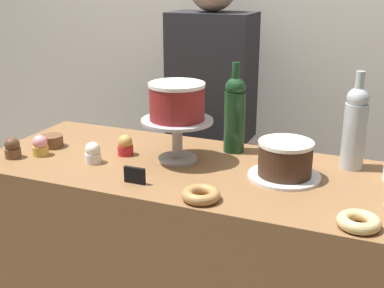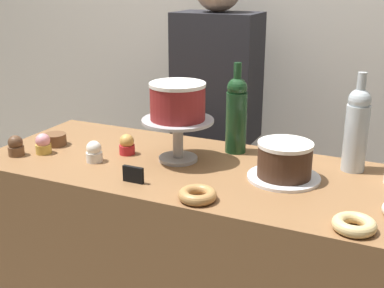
% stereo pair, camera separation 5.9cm
% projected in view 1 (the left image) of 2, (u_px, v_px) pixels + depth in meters
% --- Properties ---
extents(back_wall, '(6.00, 0.05, 2.60)m').
position_uv_depth(back_wall, '(264.00, 31.00, 2.34)').
color(back_wall, silver).
rests_on(back_wall, ground_plane).
extents(display_counter, '(1.46, 0.60, 0.94)m').
position_uv_depth(display_counter, '(192.00, 285.00, 1.84)').
color(display_counter, brown).
rests_on(display_counter, ground_plane).
extents(cake_stand_pedestal, '(0.25, 0.25, 0.15)m').
position_uv_depth(cake_stand_pedestal, '(177.00, 132.00, 1.72)').
color(cake_stand_pedestal, '#B2B2B7').
rests_on(cake_stand_pedestal, display_counter).
extents(white_layer_cake, '(0.19, 0.19, 0.12)m').
position_uv_depth(white_layer_cake, '(177.00, 101.00, 1.68)').
color(white_layer_cake, maroon).
rests_on(white_layer_cake, cake_stand_pedestal).
extents(silver_serving_platter, '(0.23, 0.23, 0.01)m').
position_uv_depth(silver_serving_platter, '(284.00, 176.00, 1.60)').
color(silver_serving_platter, white).
rests_on(silver_serving_platter, display_counter).
extents(chocolate_round_cake, '(0.17, 0.17, 0.11)m').
position_uv_depth(chocolate_round_cake, '(285.00, 158.00, 1.58)').
color(chocolate_round_cake, '#3D2619').
rests_on(chocolate_round_cake, silver_serving_platter).
extents(wine_bottle_clear, '(0.08, 0.08, 0.33)m').
position_uv_depth(wine_bottle_clear, '(355.00, 126.00, 1.64)').
color(wine_bottle_clear, '#B2BCC1').
rests_on(wine_bottle_clear, display_counter).
extents(wine_bottle_green, '(0.08, 0.08, 0.33)m').
position_uv_depth(wine_bottle_green, '(235.00, 113.00, 1.80)').
color(wine_bottle_green, '#193D1E').
rests_on(wine_bottle_green, display_counter).
extents(cupcake_caramel, '(0.06, 0.06, 0.07)m').
position_uv_depth(cupcake_caramel, '(125.00, 146.00, 1.79)').
color(cupcake_caramel, red).
rests_on(cupcake_caramel, display_counter).
extents(cupcake_vanilla, '(0.06, 0.06, 0.07)m').
position_uv_depth(cupcake_vanilla, '(93.00, 153.00, 1.72)').
color(cupcake_vanilla, white).
rests_on(cupcake_vanilla, display_counter).
extents(cupcake_chocolate, '(0.06, 0.06, 0.07)m').
position_uv_depth(cupcake_chocolate, '(13.00, 148.00, 1.77)').
color(cupcake_chocolate, brown).
rests_on(cupcake_chocolate, display_counter).
extents(cupcake_strawberry, '(0.06, 0.06, 0.07)m').
position_uv_depth(cupcake_strawberry, '(40.00, 146.00, 1.79)').
color(cupcake_strawberry, gold).
rests_on(cupcake_strawberry, display_counter).
extents(donut_maple, '(0.11, 0.11, 0.03)m').
position_uv_depth(donut_maple, '(201.00, 195.00, 1.44)').
color(donut_maple, '#B27F47').
rests_on(donut_maple, display_counter).
extents(donut_glazed, '(0.11, 0.11, 0.03)m').
position_uv_depth(donut_glazed, '(359.00, 222.00, 1.28)').
color(donut_glazed, '#E0C17F').
rests_on(donut_glazed, display_counter).
extents(cookie_stack, '(0.08, 0.08, 0.04)m').
position_uv_depth(cookie_stack, '(52.00, 141.00, 1.88)').
color(cookie_stack, brown).
rests_on(cookie_stack, display_counter).
extents(price_sign_chalkboard, '(0.07, 0.01, 0.05)m').
position_uv_depth(price_sign_chalkboard, '(135.00, 175.00, 1.55)').
color(price_sign_chalkboard, black).
rests_on(price_sign_chalkboard, display_counter).
extents(barista_figure, '(0.36, 0.22, 1.60)m').
position_uv_depth(barista_figure, '(211.00, 139.00, 2.29)').
color(barista_figure, black).
rests_on(barista_figure, ground_plane).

